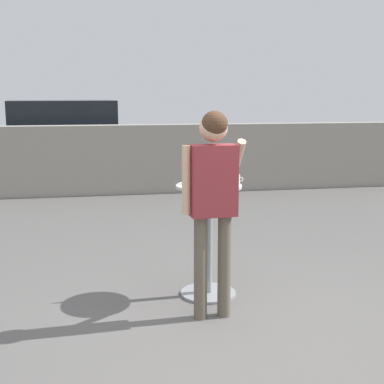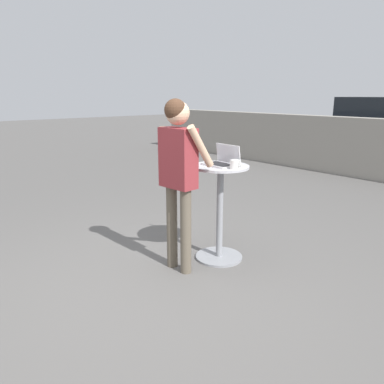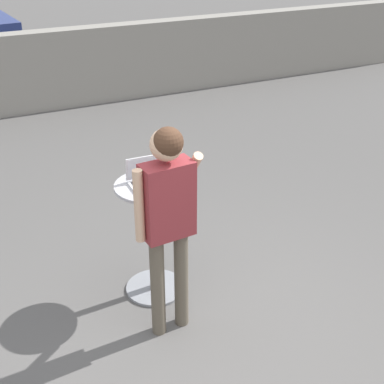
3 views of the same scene
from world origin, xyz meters
The scene contains 6 objects.
ground_plane centered at (0.00, 0.00, 0.00)m, with size 50.00×50.00×0.00m, color #5B5956.
pavement_kerb centered at (0.00, 6.24, 0.63)m, with size 15.27×0.35×1.27m.
cafe_table centered at (-0.12, 0.96, 0.57)m, with size 0.59×0.59×1.04m.
laptop centered at (-0.12, 0.98, 1.08)m, with size 0.35×0.27×0.21m.
coffee_mug centered at (0.11, 0.93, 1.08)m, with size 0.13×0.09×0.09m.
standing_person centered at (-0.20, 0.46, 1.09)m, with size 0.52×0.39×1.71m.
Camera 3 is at (-1.47, -2.57, 2.97)m, focal length 50.00 mm.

